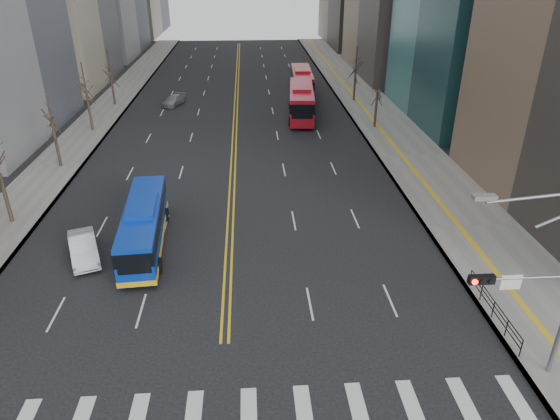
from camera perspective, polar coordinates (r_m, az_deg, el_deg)
name	(u,v)px	position (r m, az deg, el deg)	size (l,w,h in m)	color
sidewalk_right	(377,115)	(64.05, 11.00, 10.64)	(7.00, 130.00, 0.15)	gray
sidewalk_left	(98,120)	(64.59, -20.13, 9.63)	(5.00, 130.00, 0.15)	gray
centerline	(236,98)	(71.71, -5.01, 12.68)	(0.55, 100.00, 0.01)	gold
signal_mast	(542,290)	(24.11, 27.78, -8.05)	(5.37, 0.37, 9.39)	gray
pedestrian_railing	(494,307)	(29.34, 23.24, -10.13)	(0.06, 6.06, 1.02)	black
street_trees	(159,101)	(51.42, -13.71, 11.97)	(35.20, 47.20, 7.60)	black
blue_bus	(144,224)	(34.29, -15.29, -1.55)	(3.10, 10.87, 3.16)	#0B34AD
red_bus_near	(301,100)	(61.93, 2.46, 12.50)	(3.85, 12.28, 3.81)	#AC121F
red_bus_far	(302,80)	(72.91, 2.51, 14.61)	(3.29, 11.60, 3.64)	#AC121F
car_white	(83,248)	(34.54, -21.54, -4.06)	(1.61, 4.63, 1.53)	silver
car_dark_mid	(298,93)	(71.35, 2.09, 13.26)	(1.66, 4.13, 1.41)	black
car_silver	(174,100)	(68.91, -12.04, 12.16)	(1.77, 4.35, 1.26)	gray
car_dark_far	(298,81)	(78.87, 2.05, 14.50)	(1.99, 4.32, 1.20)	black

